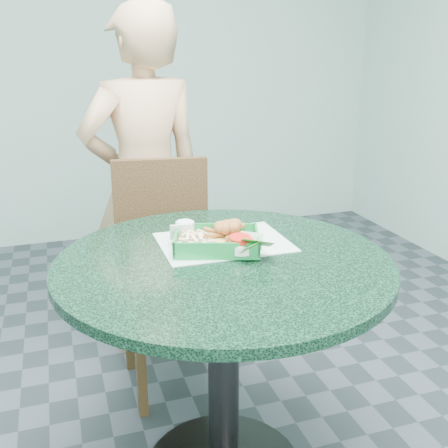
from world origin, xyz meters
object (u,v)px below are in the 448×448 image
object	(u,v)px
cafe_table	(224,317)
diner_person	(145,181)
crab_sandwich	(225,236)
dining_chair	(167,259)
sauce_ramekin	(179,236)
food_basket	(217,251)

from	to	relation	value
cafe_table	diner_person	xyz separation A→B (m)	(-0.07, 0.90, 0.21)
crab_sandwich	diner_person	bearing A→B (deg)	97.49
dining_chair	sauce_ramekin	size ratio (longest dim) A/B	15.65
diner_person	crab_sandwich	bearing A→B (deg)	86.41
diner_person	food_basket	distance (m)	0.83
cafe_table	dining_chair	bearing A→B (deg)	93.75
cafe_table	food_basket	world-z (taller)	food_basket
cafe_table	sauce_ramekin	world-z (taller)	sauce_ramekin
cafe_table	diner_person	world-z (taller)	diner_person
cafe_table	sauce_ramekin	xyz separation A→B (m)	(-0.10, 0.14, 0.22)
dining_chair	food_basket	world-z (taller)	dining_chair
cafe_table	sauce_ramekin	bearing A→B (deg)	124.26
diner_person	sauce_ramekin	size ratio (longest dim) A/B	26.74
cafe_table	crab_sandwich	distance (m)	0.24
dining_chair	food_basket	bearing A→B (deg)	-77.69
food_basket	crab_sandwich	world-z (taller)	crab_sandwich
diner_person	crab_sandwich	distance (m)	0.81
cafe_table	food_basket	distance (m)	0.20
crab_sandwich	sauce_ramekin	size ratio (longest dim) A/B	2.20
cafe_table	dining_chair	world-z (taller)	dining_chair
diner_person	food_basket	xyz separation A→B (m)	(0.07, -0.83, -0.03)
diner_person	crab_sandwich	world-z (taller)	diner_person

